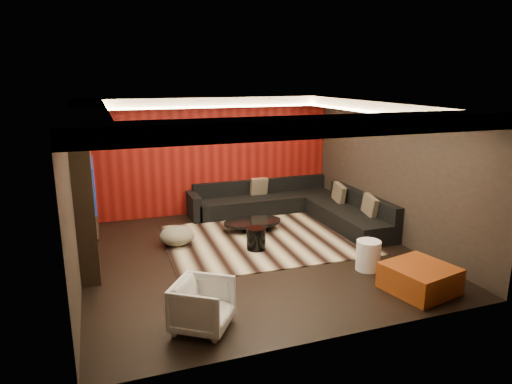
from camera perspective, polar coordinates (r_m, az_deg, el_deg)
name	(u,v)px	position (r m, az deg, el deg)	size (l,w,h in m)	color
floor	(252,255)	(8.66, -0.54, -7.91)	(6.00, 6.00, 0.02)	black
ceiling	(251,103)	(8.03, -0.58, 11.05)	(6.00, 6.00, 0.02)	silver
wall_back	(211,156)	(11.06, -5.69, 4.55)	(6.00, 0.02, 2.80)	black
wall_left	(73,197)	(7.81, -21.91, -0.58)	(0.02, 6.00, 2.80)	black
wall_right	(392,171)	(9.62, 16.64, 2.53)	(0.02, 6.00, 2.80)	black
red_feature_wall	(211,156)	(11.03, -5.64, 4.52)	(5.98, 0.05, 2.78)	#6B0C0A
soffit_back	(213,102)	(10.62, -5.45, 11.16)	(6.00, 0.60, 0.22)	silver
soffit_front	(325,126)	(5.57, 8.65, 8.17)	(6.00, 0.60, 0.22)	silver
soffit_left	(86,114)	(7.60, -20.46, 9.06)	(0.60, 4.80, 0.22)	silver
soffit_right	(383,107)	(9.28, 15.65, 10.24)	(0.60, 4.80, 0.22)	silver
cove_back	(217,107)	(10.30, -4.96, 10.57)	(4.80, 0.08, 0.04)	#FFD899
cove_front	(312,130)	(5.88, 7.05, 7.66)	(4.80, 0.08, 0.04)	#FFD899
cove_left	(110,120)	(7.61, -17.82, 8.60)	(0.08, 4.80, 0.04)	#FFD899
cove_right	(368,112)	(9.09, 13.83, 9.71)	(0.08, 4.80, 0.04)	#FFD899
tv_surround	(86,204)	(8.46, -20.53, -1.46)	(0.30, 2.00, 2.20)	black
tv_screen	(94,184)	(8.38, -19.64, 0.94)	(0.04, 1.30, 0.80)	black
tv_shelf	(97,225)	(8.57, -19.22, -3.94)	(0.04, 1.60, 0.04)	black
rug	(265,240)	(9.40, 1.14, -5.96)	(4.00, 3.00, 0.02)	#C7B692
coffee_table	(253,225)	(9.88, -0.44, -4.21)	(1.28, 1.28, 0.21)	black
drum_stool	(256,239)	(8.79, 0.02, -5.85)	(0.37, 0.37, 0.43)	black
striped_pouf	(177,236)	(9.17, -9.86, -5.39)	(0.68, 0.68, 0.37)	beige
white_side_table	(368,255)	(8.18, 13.85, -7.69)	(0.42, 0.42, 0.52)	white
orange_ottoman	(420,278)	(7.67, 19.76, -10.12)	(0.94, 0.94, 0.42)	maroon
armchair	(203,305)	(6.23, -6.69, -13.90)	(0.71, 0.74, 0.67)	silver
sectional_sofa	(295,207)	(10.82, 4.90, -1.83)	(3.65, 3.50, 0.75)	black
throw_pillows	(320,195)	(10.57, 7.98, -0.31)	(1.88, 2.74, 0.50)	tan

